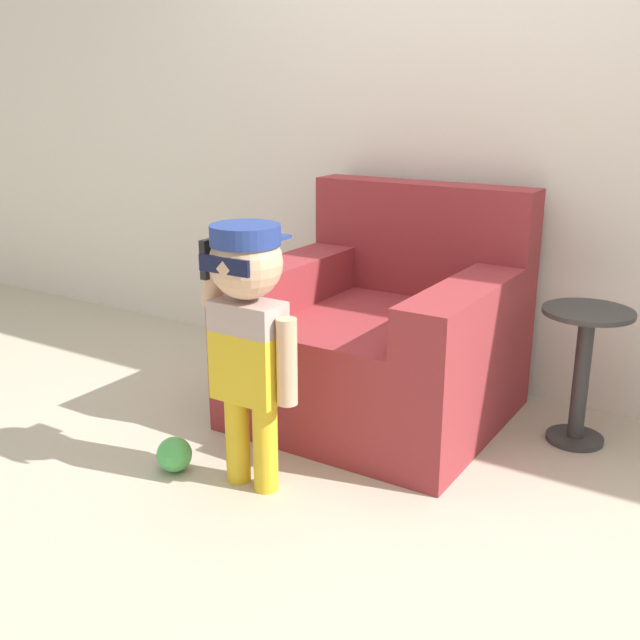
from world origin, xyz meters
name	(u,v)px	position (x,y,z in m)	size (l,w,h in m)	color
ground_plane	(373,438)	(0.00, 0.00, 0.00)	(10.00, 10.00, 0.00)	#BCB29E
wall_back	(466,95)	(0.00, 0.78, 1.30)	(10.00, 0.05, 2.60)	silver
armchair	(383,339)	(-0.10, 0.25, 0.33)	(1.00, 0.97, 0.94)	maroon
person_child	(248,317)	(-0.19, -0.54, 0.61)	(0.38, 0.28, 0.92)	gold
side_table	(583,364)	(0.68, 0.41, 0.32)	(0.34, 0.34, 0.54)	#333333
toy_ball	(174,454)	(-0.48, -0.62, 0.06)	(0.13, 0.13, 0.13)	#4CB256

